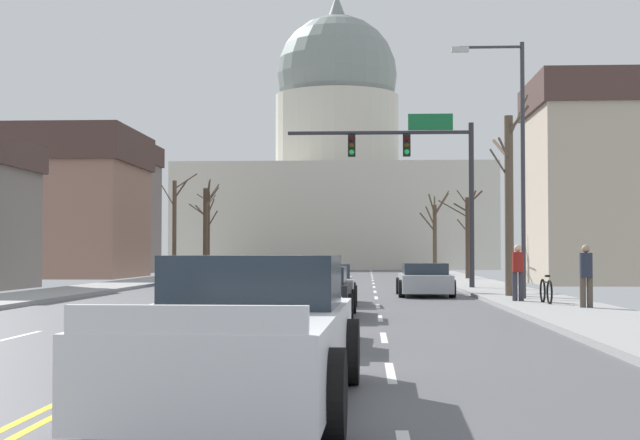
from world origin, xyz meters
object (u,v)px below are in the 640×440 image
object	(u,v)px
street_lamp_right	(514,147)
bicycle_parked	(546,291)
sedan_near_02	(314,293)
pedestrian_00	(518,270)
sedan_oncoming_00	(191,274)
pedestrian_01	(586,273)
signal_gantry	(421,164)
sedan_near_00	(425,280)
sedan_near_03	(286,313)
sedan_oncoming_01	(281,270)
pickup_truck_near_04	(247,337)
sedan_near_01	(325,285)

from	to	relation	value
street_lamp_right	bicycle_parked	world-z (taller)	street_lamp_right
sedan_near_02	pedestrian_00	size ratio (longest dim) A/B	2.58
sedan_oncoming_00	pedestrian_01	size ratio (longest dim) A/B	2.75
sedan_near_02	pedestrian_01	xyz separation A→B (m)	(7.19, 2.02, 0.47)
signal_gantry	sedan_near_00	xyz separation A→B (m)	(-0.15, -4.89, -4.79)
sedan_oncoming_00	pedestrian_00	size ratio (longest dim) A/B	2.71
sedan_near_00	sedan_near_03	world-z (taller)	sedan_near_00
sedan_near_00	bicycle_parked	bearing A→B (deg)	-67.56
sedan_oncoming_01	pedestrian_00	world-z (taller)	pedestrian_00
pedestrian_01	street_lamp_right	bearing A→B (deg)	102.89
sedan_near_00	pickup_truck_near_04	size ratio (longest dim) A/B	0.80
street_lamp_right	sedan_near_03	distance (m)	16.12
sedan_near_02	pedestrian_01	world-z (taller)	pedestrian_01
sedan_near_03	pedestrian_00	world-z (taller)	pedestrian_00
sedan_near_03	pedestrian_01	distance (m)	11.79
sedan_near_01	sedan_oncoming_01	xyz separation A→B (m)	(-3.64, 24.57, -0.01)
street_lamp_right	bicycle_parked	xyz separation A→B (m)	(0.48, -2.78, -4.53)
sedan_near_01	sedan_near_00	bearing A→B (deg)	59.46
signal_gantry	sedan_near_00	size ratio (longest dim) A/B	1.69
pickup_truck_near_04	sedan_oncoming_00	xyz separation A→B (m)	(-7.26, 35.36, -0.15)
pedestrian_00	signal_gantry	bearing A→B (deg)	101.66
sedan_oncoming_01	bicycle_parked	size ratio (longest dim) A/B	2.57
pickup_truck_near_04	pedestrian_00	xyz separation A→B (m)	(5.85, 18.90, 0.37)
sedan_near_02	street_lamp_right	bearing A→B (deg)	49.04
street_lamp_right	sedan_near_02	xyz separation A→B (m)	(-6.05, -6.97, -4.42)
pedestrian_00	bicycle_parked	bearing A→B (deg)	-62.31
sedan_near_00	bicycle_parked	size ratio (longest dim) A/B	2.64
sedan_near_03	street_lamp_right	bearing A→B (deg)	66.76
sedan_oncoming_00	pedestrian_00	bearing A→B (deg)	-51.45
sedan_near_03	pedestrian_00	distance (m)	13.98
pedestrian_00	street_lamp_right	bearing A→B (deg)	84.87
sedan_near_01	pickup_truck_near_04	xyz separation A→B (m)	(0.05, -19.31, 0.12)
signal_gantry	pickup_truck_near_04	bearing A→B (deg)	-96.74
sedan_near_01	sedan_oncoming_01	world-z (taller)	sedan_near_01
sedan_oncoming_01	pedestrian_00	bearing A→B (deg)	-69.09
signal_gantry	bicycle_parked	xyz separation A→B (m)	(2.92, -12.32, -4.89)
signal_gantry	pedestrian_01	world-z (taller)	signal_gantry
signal_gantry	sedan_near_03	bearing A→B (deg)	-98.78
sedan_oncoming_01	bicycle_parked	bearing A→B (deg)	-68.77
signal_gantry	sedan_oncoming_01	size ratio (longest dim) A/B	1.74
sedan_near_01	pickup_truck_near_04	bearing A→B (deg)	-89.85
sedan_oncoming_00	pedestrian_01	bearing A→B (deg)	-54.01
sedan_near_02	pedestrian_01	size ratio (longest dim) A/B	2.62
signal_gantry	bicycle_parked	bearing A→B (deg)	-76.67
sedan_near_02	pedestrian_00	world-z (taller)	pedestrian_00
sedan_near_02	bicycle_parked	bearing A→B (deg)	32.69
sedan_near_02	pickup_truck_near_04	world-z (taller)	pickup_truck_near_04
sedan_oncoming_00	pedestrian_01	world-z (taller)	pedestrian_01
sedan_near_03	pedestrian_01	xyz separation A→B (m)	(7.25, 9.28, 0.51)
pickup_truck_near_04	sedan_near_00	bearing A→B (deg)	82.31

